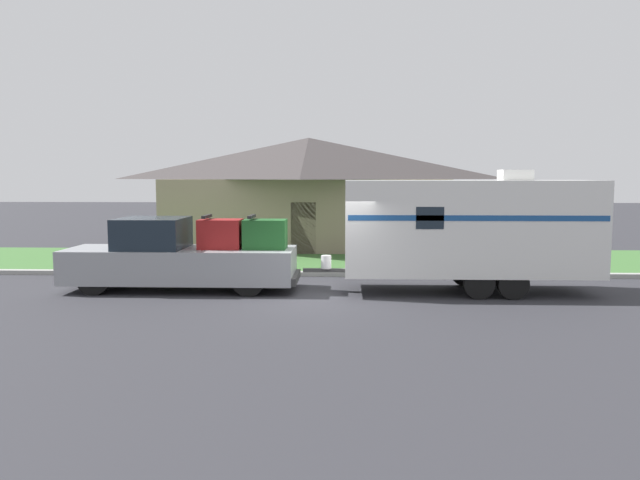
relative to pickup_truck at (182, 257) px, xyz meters
name	(u,v)px	position (x,y,z in m)	size (l,w,h in m)	color
ground_plane	(325,300)	(3.98, -1.23, -0.91)	(120.00, 120.00, 0.00)	#2D2D33
curb_strip	(329,274)	(3.98, 2.52, -0.84)	(80.00, 0.30, 0.14)	#999993
lawn_strip	(332,260)	(3.98, 6.17, -0.90)	(80.00, 7.00, 0.03)	#3D6B33
house_across_street	(309,190)	(2.81, 11.72, 1.62)	(12.79, 8.25, 4.88)	gray
pickup_truck	(182,257)	(0.00, 0.00, 0.00)	(6.35, 2.01, 2.07)	black
travel_trailer	(469,228)	(7.81, 0.00, 0.84)	(7.79, 2.28, 3.30)	black
mailbox	(527,242)	(10.34, 3.34, 0.12)	(0.48, 0.20, 1.34)	brown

